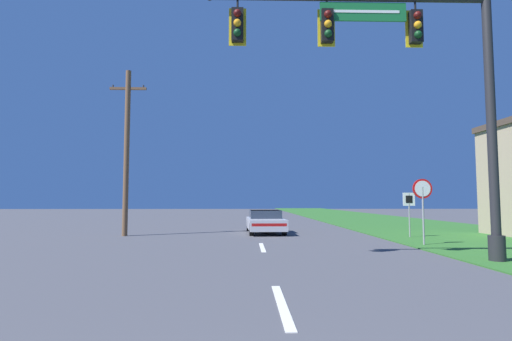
# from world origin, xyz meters

# --- Properties ---
(grass_verge_right) EXTENTS (10.00, 110.00, 0.04)m
(grass_verge_right) POSITION_xyz_m (10.50, 30.00, 0.02)
(grass_verge_right) COLOR #2D6626
(grass_verge_right) RESTS_ON ground
(road_center_line) EXTENTS (0.16, 34.80, 0.01)m
(road_center_line) POSITION_xyz_m (0.00, 22.00, 0.01)
(road_center_line) COLOR silver
(road_center_line) RESTS_ON ground
(signal_mast) EXTENTS (8.38, 0.47, 8.38)m
(signal_mast) POSITION_xyz_m (4.24, 10.37, 5.24)
(signal_mast) COLOR #232326
(signal_mast) RESTS_ON grass_verge_right
(car_ahead) EXTENTS (2.00, 4.58, 1.19)m
(car_ahead) POSITION_xyz_m (0.42, 20.55, 0.60)
(car_ahead) COLOR black
(car_ahead) RESTS_ON ground
(stop_sign) EXTENTS (0.76, 0.07, 2.50)m
(stop_sign) POSITION_xyz_m (6.18, 14.46, 1.86)
(stop_sign) COLOR gray
(stop_sign) RESTS_ON grass_verge_right
(route_sign_post) EXTENTS (0.55, 0.06, 2.03)m
(route_sign_post) POSITION_xyz_m (6.93, 17.58, 1.53)
(route_sign_post) COLOR gray
(route_sign_post) RESTS_ON grass_verge_right
(utility_pole_near) EXTENTS (1.80, 0.26, 8.16)m
(utility_pole_near) POSITION_xyz_m (-6.47, 18.92, 4.23)
(utility_pole_near) COLOR brown
(utility_pole_near) RESTS_ON ground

